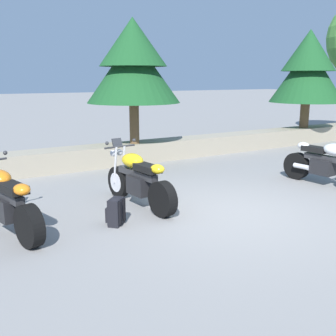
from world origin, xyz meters
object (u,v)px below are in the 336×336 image
object	(u,v)px
motorcycle_orange_near_left	(6,202)
motorcycle_yellow_centre	(138,180)
pine_tree_mid_left	(308,68)
rider_backpack	(116,210)
pine_tree_far_left	(133,63)
motorcycle_white_far_right	(326,164)

from	to	relation	value
motorcycle_orange_near_left	motorcycle_yellow_centre	size ratio (longest dim) A/B	0.99
motorcycle_yellow_centre	pine_tree_mid_left	xyz separation A→B (m)	(8.47, 3.50, 2.19)
motorcycle_yellow_centre	rider_backpack	distance (m)	1.06
motorcycle_yellow_centre	pine_tree_far_left	bearing A→B (deg)	65.06
motorcycle_orange_near_left	rider_backpack	distance (m)	1.67
rider_backpack	pine_tree_mid_left	world-z (taller)	pine_tree_mid_left
motorcycle_orange_near_left	rider_backpack	xyz separation A→B (m)	(1.56, -0.54, -0.24)
motorcycle_white_far_right	pine_tree_mid_left	bearing A→B (deg)	45.21
motorcycle_yellow_centre	motorcycle_white_far_right	world-z (taller)	same
motorcycle_white_far_right	motorcycle_orange_near_left	bearing A→B (deg)	174.05
motorcycle_white_far_right	pine_tree_far_left	distance (m)	5.48
motorcycle_orange_near_left	pine_tree_far_left	world-z (taller)	pine_tree_far_left
rider_backpack	motorcycle_yellow_centre	bearing A→B (deg)	42.97
motorcycle_yellow_centre	motorcycle_white_far_right	size ratio (longest dim) A/B	1.00
motorcycle_yellow_centre	rider_backpack	world-z (taller)	motorcycle_yellow_centre
rider_backpack	motorcycle_white_far_right	bearing A→B (deg)	-1.53
motorcycle_white_far_right	pine_tree_far_left	size ratio (longest dim) A/B	0.62
motorcycle_orange_near_left	rider_backpack	world-z (taller)	motorcycle_orange_near_left
motorcycle_orange_near_left	pine_tree_mid_left	xyz separation A→B (m)	(10.77, 3.66, 2.19)
motorcycle_orange_near_left	motorcycle_white_far_right	size ratio (longest dim) A/B	0.98
motorcycle_orange_near_left	motorcycle_yellow_centre	xyz separation A→B (m)	(2.31, 0.16, 0.00)
motorcycle_yellow_centre	pine_tree_far_left	world-z (taller)	pine_tree_far_left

